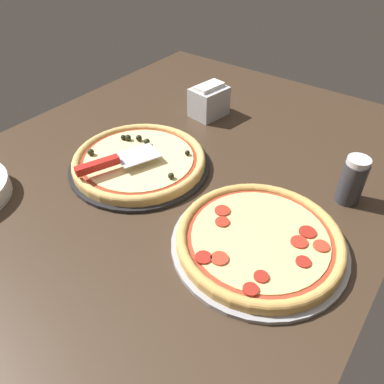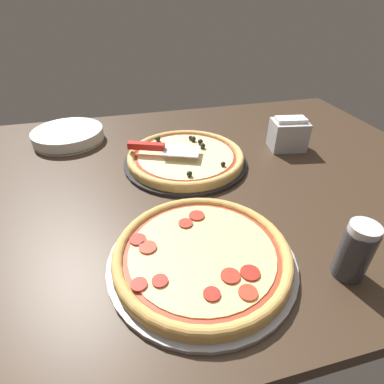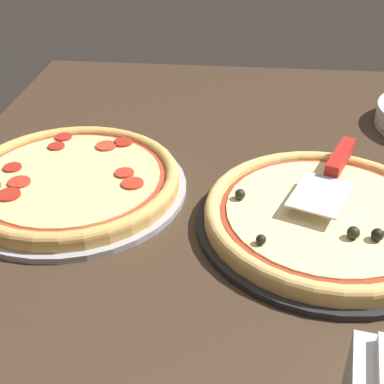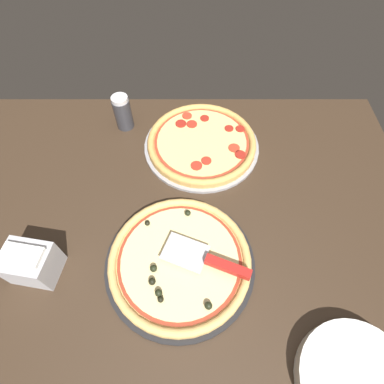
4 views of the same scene
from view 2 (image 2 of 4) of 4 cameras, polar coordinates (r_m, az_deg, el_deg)
ground_plane at (r=89.33cm, az=2.95°, el=2.34°), size 147.66×111.64×3.60cm
pizza_pan_front at (r=94.05cm, az=-1.21°, el=5.81°), size 38.19×38.19×1.00cm
pizza_front at (r=93.20cm, az=-1.22°, el=6.80°), size 35.90×35.90×3.84cm
pizza_pan_back at (r=61.83cm, az=1.88°, el=-12.73°), size 37.63×37.63×1.00cm
pizza_back at (r=60.51cm, az=1.89°, el=-11.60°), size 35.37×35.37×2.67cm
serving_spatula at (r=92.02cm, az=-6.84°, el=8.44°), size 22.11×12.64×2.00cm
plate_stack at (r=116.46cm, az=-22.49°, el=9.95°), size 24.21×24.21×4.20cm
parmesan_shaker at (r=63.21cm, az=28.66°, el=-9.91°), size 5.83×5.83×12.16cm
napkin_holder at (r=106.38cm, az=17.84°, el=10.45°), size 12.53×10.55×10.74cm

